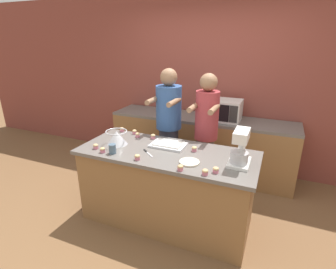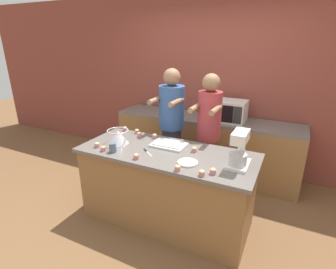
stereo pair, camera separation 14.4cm
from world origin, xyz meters
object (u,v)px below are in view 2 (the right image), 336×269
at_px(cupcake_7, 155,136).
at_px(person_left, 171,129).
at_px(cupcake_10, 178,168).
at_px(cupcake_9, 202,173).
at_px(stand_mixer, 239,151).
at_px(cupcake_2, 97,145).
at_px(baking_tray, 169,144).
at_px(cupcake_3, 140,134).
at_px(mixing_bowl, 118,136).
at_px(microwave_oven, 227,110).
at_px(cupcake_5, 136,156).
at_px(cupcake_0, 137,131).
at_px(cupcake_6, 194,149).
at_px(cupcake_8, 213,171).
at_px(small_plate, 188,163).
at_px(cupcake_4, 125,129).
at_px(person_right, 208,135).
at_px(cupcake_1, 103,148).
at_px(drinking_glass, 113,148).
at_px(knife, 147,152).

bearing_deg(cupcake_7, person_left, 85.31).
bearing_deg(cupcake_10, cupcake_9, 2.00).
bearing_deg(stand_mixer, cupcake_2, -171.13).
bearing_deg(baking_tray, cupcake_3, 166.38).
distance_m(mixing_bowl, microwave_oven, 1.65).
bearing_deg(cupcake_5, cupcake_0, 121.99).
bearing_deg(cupcake_6, cupcake_8, -49.65).
xyz_separation_m(cupcake_3, cupcake_9, (1.02, -0.60, 0.00)).
distance_m(small_plate, cupcake_5, 0.52).
height_order(cupcake_4, cupcake_10, same).
height_order(baking_tray, cupcake_3, cupcake_3).
bearing_deg(person_right, cupcake_4, -162.11).
height_order(baking_tray, cupcake_6, cupcake_6).
bearing_deg(person_left, cupcake_2, -117.05).
distance_m(stand_mixer, baking_tray, 0.83).
bearing_deg(cupcake_9, cupcake_6, 118.27).
bearing_deg(baking_tray, cupcake_1, -142.44).
bearing_deg(small_plate, cupcake_2, -176.12).
height_order(drinking_glass, cupcake_3, drinking_glass).
height_order(drinking_glass, cupcake_0, drinking_glass).
bearing_deg(person_right, mixing_bowl, -139.51).
bearing_deg(cupcake_4, cupcake_7, -8.35).
xyz_separation_m(small_plate, cupcake_2, (-1.07, -0.07, 0.02)).
distance_m(baking_tray, cupcake_1, 0.72).
relative_size(small_plate, cupcake_1, 3.40).
height_order(drinking_glass, knife, drinking_glass).
xyz_separation_m(mixing_bowl, cupcake_3, (0.10, 0.29, -0.06)).
relative_size(cupcake_3, cupcake_7, 1.00).
xyz_separation_m(cupcake_2, cupcake_5, (0.56, -0.07, 0.00)).
distance_m(knife, cupcake_1, 0.48).
relative_size(cupcake_3, cupcake_9, 1.00).
relative_size(cupcake_2, cupcake_10, 1.00).
relative_size(mixing_bowl, cupcake_4, 4.18).
distance_m(microwave_oven, cupcake_7, 1.22).
bearing_deg(drinking_glass, cupcake_1, -167.15).
bearing_deg(baking_tray, drinking_glass, -138.09).
bearing_deg(cupcake_8, person_left, 132.22).
height_order(cupcake_4, cupcake_5, same).
relative_size(person_left, cupcake_8, 28.45).
height_order(microwave_oven, cupcake_8, microwave_oven).
xyz_separation_m(mixing_bowl, microwave_oven, (0.91, 1.37, 0.09)).
relative_size(person_left, cupcake_7, 28.45).
bearing_deg(cupcake_4, small_plate, -25.39).
xyz_separation_m(cupcake_8, cupcake_9, (-0.08, -0.08, 0.00)).
bearing_deg(cupcake_7, cupcake_4, 171.65).
relative_size(cupcake_1, cupcake_7, 1.00).
height_order(person_left, cupcake_8, person_left).
bearing_deg(person_left, cupcake_4, -147.24).
distance_m(person_left, mixing_bowl, 0.81).
distance_m(cupcake_6, cupcake_8, 0.50).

